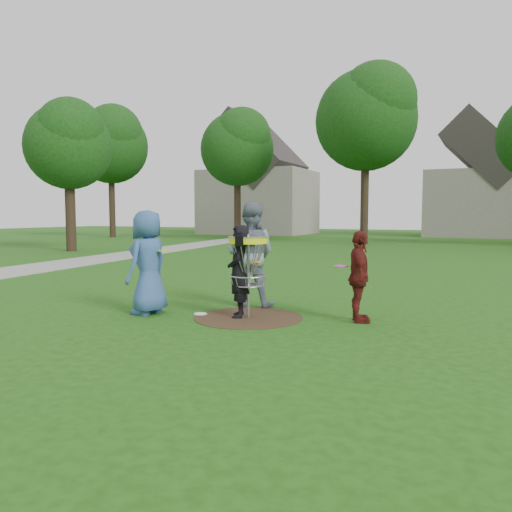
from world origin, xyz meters
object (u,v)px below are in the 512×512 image
at_px(player_blue, 148,262).
at_px(player_maroon, 359,277).
at_px(player_black, 239,271).
at_px(player_grey, 251,255).
at_px(disc_golf_basket, 248,256).

height_order(player_blue, player_maroon, player_blue).
height_order(player_blue, player_black, player_blue).
height_order(player_blue, player_grey, player_grey).
height_order(player_black, player_grey, player_grey).
distance_m(player_black, disc_golf_basket, 0.31).
bearing_deg(player_grey, player_blue, 39.45).
height_order(player_black, disc_golf_basket, player_black).
relative_size(player_blue, disc_golf_basket, 1.29).
bearing_deg(player_blue, disc_golf_basket, 106.70).
bearing_deg(disc_golf_basket, player_black, -171.86).
distance_m(player_blue, player_maroon, 3.54).
xyz_separation_m(player_blue, player_black, (1.53, 0.39, -0.12)).
bearing_deg(player_blue, player_grey, 140.81).
height_order(player_black, player_maroon, player_black).
bearing_deg(player_grey, player_maroon, 157.38).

